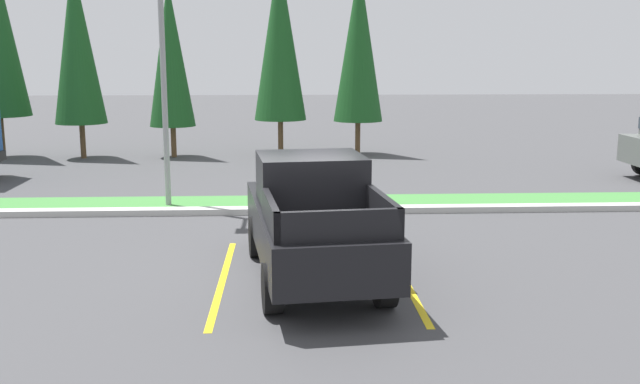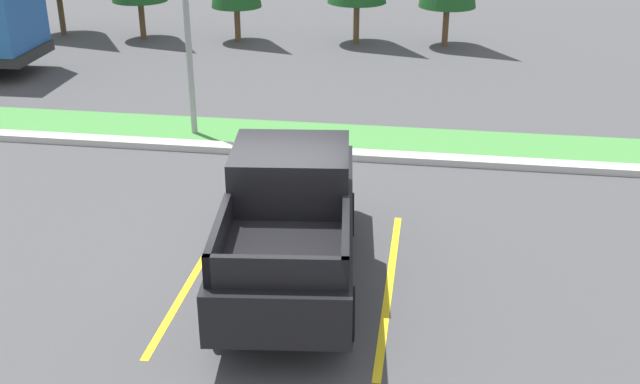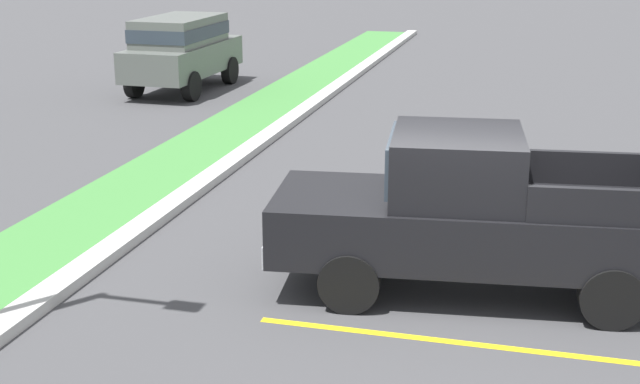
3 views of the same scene
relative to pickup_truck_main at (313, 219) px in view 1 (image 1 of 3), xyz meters
The scene contains 11 objects.
ground_plane 1.15m from the pickup_truck_main, 160.85° to the left, with size 120.00×120.00×0.00m, color #424244.
parking_line_near 1.86m from the pickup_truck_main, behind, with size 0.12×4.80×0.01m, color yellow.
parking_line_far 1.87m from the pickup_truck_main, ahead, with size 0.12×4.80×0.01m, color yellow.
curb_strip 5.27m from the pickup_truck_main, 95.02° to the left, with size 56.00×0.40×0.15m, color #B2B2AD.
grass_median 6.35m from the pickup_truck_main, 94.14° to the left, with size 56.00×1.80×0.06m, color #42843D.
pickup_truck_main is the anchor object (origin of this frame).
street_light 7.27m from the pickup_truck_main, 120.23° to the left, with size 0.24×1.49×6.11m.
cypress_tree_left_inner 17.46m from the pickup_truck_main, 117.95° to the left, with size 1.88×1.88×7.25m.
cypress_tree_center 16.25m from the pickup_truck_main, 107.08° to the left, with size 1.70×1.70×6.54m.
cypress_tree_right_inner 16.04m from the pickup_truck_main, 92.40° to the left, with size 1.98×1.98×7.60m.
cypress_tree_rightmost 16.19m from the pickup_truck_main, 81.56° to the left, with size 1.88×1.88×7.24m.
Camera 1 is at (0.02, -11.93, 3.73)m, focal length 40.06 mm.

